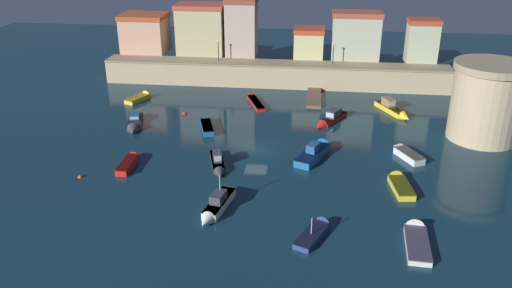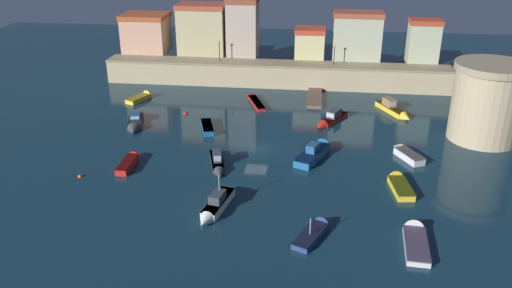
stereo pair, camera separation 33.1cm
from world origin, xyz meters
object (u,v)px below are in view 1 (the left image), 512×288
fortress_tower (487,101)px  mooring_buoy_1 (80,177)px  moored_boat_5 (416,235)px  moored_boat_6 (218,164)px  moored_boat_10 (141,97)px  moored_boat_0 (206,125)px  moored_boat_12 (134,124)px  moored_boat_13 (129,162)px  moored_boat_1 (393,109)px  moored_boat_2 (317,230)px  quay_lamp_1 (333,50)px  mooring_buoy_0 (185,114)px  moored_boat_8 (216,206)px  moored_boat_4 (254,101)px  moored_boat_11 (329,119)px  moored_boat_9 (405,153)px  quay_lamp_0 (218,47)px  moored_boat_3 (399,183)px  moored_boat_7 (316,151)px

fortress_tower → mooring_buoy_1: (-42.95, -15.27, -4.62)m
moored_boat_5 → moored_boat_6: bearing=63.0°
moored_boat_6 → moored_boat_10: 25.12m
moored_boat_0 → moored_boat_12: size_ratio=0.86×
moored_boat_10 → moored_boat_13: (5.48, -20.72, 0.04)m
moored_boat_1 → moored_boat_2: bearing=-45.6°
fortress_tower → moored_boat_6: (-29.51, -11.39, -4.19)m
mooring_buoy_1 → moored_boat_0: bearing=55.8°
quay_lamp_1 → mooring_buoy_0: size_ratio=4.97×
moored_boat_6 → moored_boat_8: moored_boat_8 is taller
moored_boat_5 → mooring_buoy_1: moored_boat_5 is taller
moored_boat_4 → moored_boat_12: size_ratio=1.07×
moored_boat_1 → moored_boat_13: (-29.63, -19.27, -0.15)m
moored_boat_6 → moored_boat_8: bearing=-6.3°
moored_boat_11 → mooring_buoy_1: bearing=-26.7°
moored_boat_9 → moored_boat_12: 32.75m
fortress_tower → moored_boat_9: fortress_tower is taller
moored_boat_9 → moored_boat_13: size_ratio=0.93×
quay_lamp_1 → moored_boat_13: quay_lamp_1 is taller
quay_lamp_0 → moored_boat_11: bearing=-41.1°
moored_boat_2 → moored_boat_8: (-9.00, 2.37, 0.24)m
moored_boat_2 → moored_boat_9: bearing=-6.3°
moored_boat_3 → moored_boat_13: (-27.74, 1.45, 0.03)m
moored_boat_6 → quay_lamp_1: bearing=141.5°
moored_boat_10 → quay_lamp_0: bearing=-24.1°
moored_boat_7 → moored_boat_9: moored_boat_7 is taller
quay_lamp_0 → moored_boat_7: 29.75m
moored_boat_8 → mooring_buoy_0: bearing=-148.9°
moored_boat_3 → mooring_buoy_1: moored_boat_3 is taller
moored_boat_9 → mooring_buoy_0: size_ratio=7.85×
moored_boat_2 → moored_boat_6: moored_boat_2 is taller
fortress_tower → quay_lamp_0: (-34.73, 17.76, 1.15)m
moored_boat_4 → mooring_buoy_0: size_ratio=11.43×
moored_boat_10 → mooring_buoy_1: size_ratio=10.35×
moored_boat_4 → moored_boat_13: (-10.70, -21.35, 0.10)m
moored_boat_4 → moored_boat_9: moored_boat_9 is taller
moored_boat_4 → moored_boat_5: 36.27m
fortress_tower → moored_boat_0: size_ratio=1.57×
moored_boat_6 → moored_boat_7: bearing=96.8°
quay_lamp_1 → moored_boat_11: quay_lamp_1 is taller
moored_boat_13 → quay_lamp_1: bearing=-36.7°
moored_boat_10 → moored_boat_0: bearing=-106.3°
moored_boat_13 → mooring_buoy_1: size_ratio=11.14×
moored_boat_11 → moored_boat_10: bearing=-75.0°
moored_boat_4 → moored_boat_9: (18.62, -15.76, 0.15)m
quay_lamp_0 → mooring_buoy_0: quay_lamp_0 is taller
moored_boat_13 → moored_boat_0: bearing=-28.4°
mooring_buoy_1 → moored_boat_7: bearing=19.0°
moored_boat_0 → moored_boat_1: (23.70, 7.97, 0.15)m
moored_boat_6 → moored_boat_7: 11.01m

